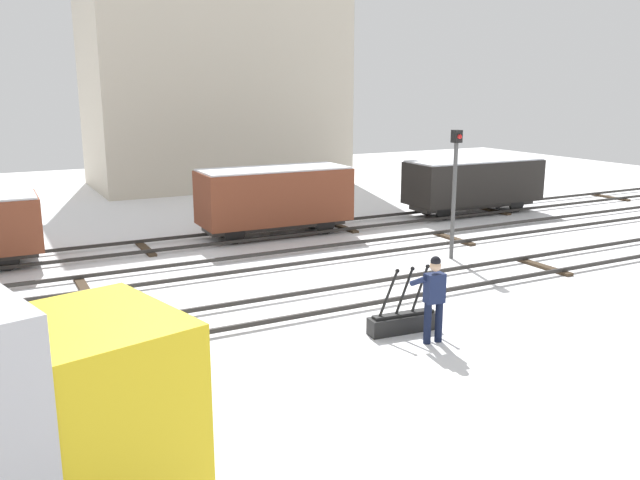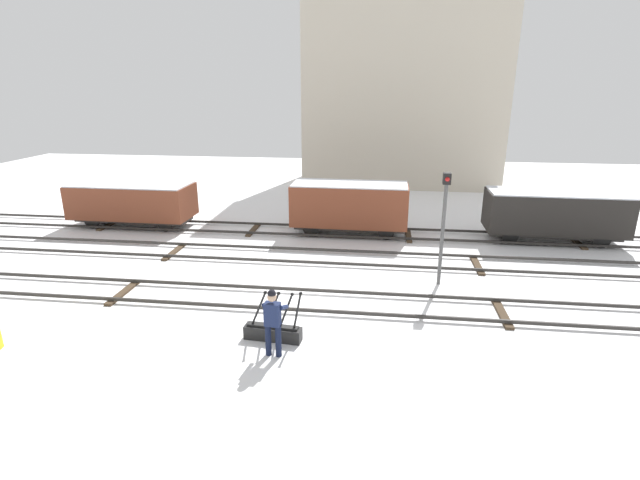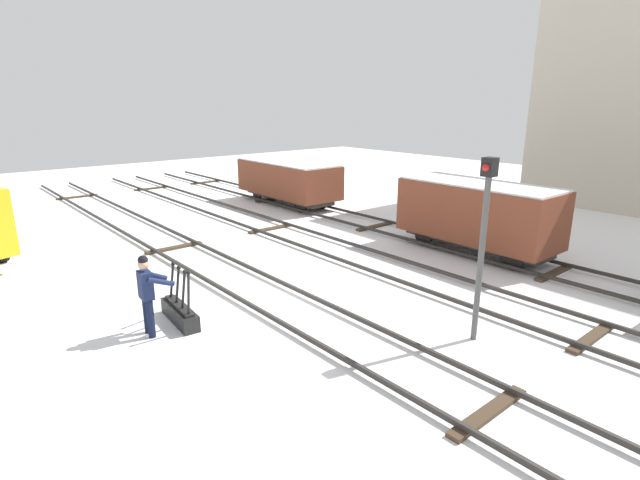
{
  "view_description": "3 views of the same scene",
  "coord_description": "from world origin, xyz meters",
  "px_view_note": "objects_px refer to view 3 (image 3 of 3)",
  "views": [
    {
      "loc": [
        -7.99,
        -12.91,
        4.96
      ],
      "look_at": [
        0.05,
        2.4,
        0.94
      ],
      "focal_mm": 37.11,
      "sensor_mm": 36.0,
      "label": 1
    },
    {
      "loc": [
        2.17,
        -13.2,
        6.39
      ],
      "look_at": [
        0.23,
        2.16,
        1.35
      ],
      "focal_mm": 26.85,
      "sensor_mm": 36.0,
      "label": 2
    },
    {
      "loc": [
        9.23,
        -6.33,
        4.79
      ],
      "look_at": [
        0.2,
        1.28,
        1.4
      ],
      "focal_mm": 27.34,
      "sensor_mm": 36.0,
      "label": 3
    }
  ],
  "objects_px": {
    "freight_car_far_end": "(288,179)",
    "freight_car_near_switch": "(477,213)",
    "rail_worker": "(147,290)",
    "signal_post": "(483,232)",
    "switch_lever_frame": "(180,312)"
  },
  "relations": [
    {
      "from": "freight_car_far_end",
      "to": "freight_car_near_switch",
      "type": "relative_size",
      "value": 1.1
    },
    {
      "from": "freight_car_near_switch",
      "to": "signal_post",
      "type": "bearing_deg",
      "value": -56.18
    },
    {
      "from": "signal_post",
      "to": "freight_car_far_end",
      "type": "distance_m",
      "value": 14.55
    },
    {
      "from": "rail_worker",
      "to": "freight_car_near_switch",
      "type": "distance_m",
      "value": 10.36
    },
    {
      "from": "freight_car_near_switch",
      "to": "freight_car_far_end",
      "type": "bearing_deg",
      "value": -178.99
    },
    {
      "from": "rail_worker",
      "to": "signal_post",
      "type": "xyz_separation_m",
      "value": [
        4.53,
        5.05,
        1.31
      ]
    },
    {
      "from": "rail_worker",
      "to": "freight_car_far_end",
      "type": "xyz_separation_m",
      "value": [
        -8.99,
        10.29,
        0.2
      ]
    },
    {
      "from": "signal_post",
      "to": "rail_worker",
      "type": "bearing_deg",
      "value": -131.9
    },
    {
      "from": "rail_worker",
      "to": "freight_car_far_end",
      "type": "distance_m",
      "value": 13.67
    },
    {
      "from": "freight_car_far_end",
      "to": "freight_car_near_switch",
      "type": "xyz_separation_m",
      "value": [
        10.15,
        0.0,
        0.13
      ]
    },
    {
      "from": "switch_lever_frame",
      "to": "signal_post",
      "type": "height_order",
      "value": "signal_post"
    },
    {
      "from": "freight_car_far_end",
      "to": "signal_post",
      "type": "bearing_deg",
      "value": -20.31
    },
    {
      "from": "signal_post",
      "to": "freight_car_far_end",
      "type": "xyz_separation_m",
      "value": [
        -13.52,
        5.24,
        -1.11
      ]
    },
    {
      "from": "rail_worker",
      "to": "switch_lever_frame",
      "type": "bearing_deg",
      "value": 108.28
    },
    {
      "from": "switch_lever_frame",
      "to": "freight_car_far_end",
      "type": "height_order",
      "value": "freight_car_far_end"
    }
  ]
}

